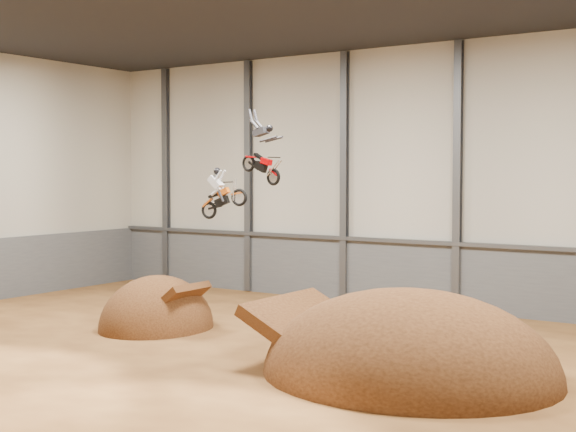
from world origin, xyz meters
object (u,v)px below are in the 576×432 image
object	(u,v)px
landing_ramp	(409,376)
fmx_rider_a	(227,187)
fmx_rider_b	(259,147)
takeoff_ramp	(157,328)

from	to	relation	value
landing_ramp	fmx_rider_a	xyz separation A→B (m)	(-9.83, 2.19, 6.56)
fmx_rider_a	fmx_rider_b	size ratio (longest dim) A/B	0.83
landing_ramp	fmx_rider_a	bearing A→B (deg)	167.44
takeoff_ramp	landing_ramp	size ratio (longest dim) A/B	0.53
fmx_rider_a	takeoff_ramp	bearing A→B (deg)	-177.53
fmx_rider_a	landing_ramp	bearing A→B (deg)	-19.35
takeoff_ramp	landing_ramp	bearing A→B (deg)	-6.73
landing_ramp	fmx_rider_a	distance (m)	12.02
fmx_rider_a	fmx_rider_b	xyz separation A→B (m)	(2.50, -1.06, 1.67)
takeoff_ramp	landing_ramp	world-z (taller)	landing_ramp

